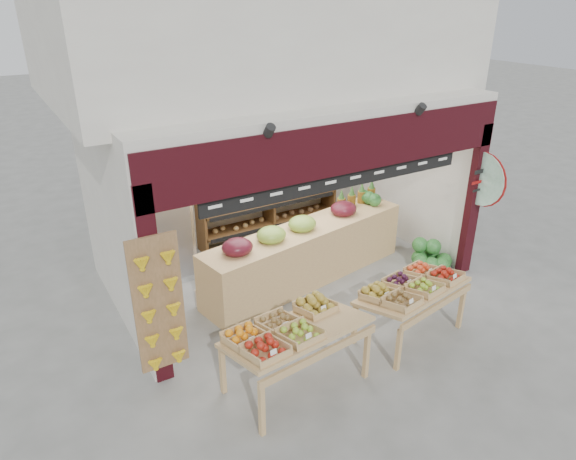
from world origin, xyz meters
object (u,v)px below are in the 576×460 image
(cardboard_stack, at_px, (223,290))
(display_table_left, at_px, (287,331))
(display_table_right, at_px, (412,288))
(refrigerator, at_px, (166,226))
(back_shelving, at_px, (269,185))
(mid_counter, at_px, (306,252))
(watermelon_pile, at_px, (430,257))

(cardboard_stack, xyz_separation_m, display_table_left, (-0.13, -2.23, 0.63))
(display_table_right, bearing_deg, cardboard_stack, 131.29)
(display_table_left, relative_size, display_table_right, 1.07)
(cardboard_stack, bearing_deg, refrigerator, 110.11)
(cardboard_stack, distance_m, display_table_right, 2.97)
(refrigerator, height_order, cardboard_stack, refrigerator)
(back_shelving, bearing_deg, cardboard_stack, -136.08)
(back_shelving, bearing_deg, display_table_left, -116.13)
(cardboard_stack, height_order, display_table_right, display_table_right)
(refrigerator, relative_size, cardboard_stack, 2.02)
(back_shelving, xyz_separation_m, mid_counter, (-0.30, -1.84, -0.56))
(refrigerator, bearing_deg, display_table_right, -56.35)
(cardboard_stack, bearing_deg, watermelon_pile, -13.45)
(mid_counter, bearing_deg, watermelon_pile, -20.19)
(refrigerator, xyz_separation_m, display_table_left, (0.32, -3.46, -0.11))
(display_table_left, distance_m, display_table_right, 2.06)
(back_shelving, xyz_separation_m, cardboard_stack, (-1.82, -1.75, -0.88))
(back_shelving, distance_m, cardboard_stack, 2.68)
(mid_counter, xyz_separation_m, display_table_left, (-1.65, -2.15, 0.31))
(refrigerator, relative_size, display_table_left, 1.05)
(back_shelving, xyz_separation_m, watermelon_pile, (1.85, -2.63, -0.89))
(back_shelving, distance_m, display_table_right, 3.95)
(refrigerator, distance_m, display_table_left, 3.48)
(refrigerator, bearing_deg, display_table_left, -85.88)
(watermelon_pile, bearing_deg, back_shelving, 125.13)
(cardboard_stack, bearing_deg, display_table_left, -93.45)
(refrigerator, relative_size, mid_counter, 0.48)
(display_table_right, distance_m, watermelon_pile, 2.26)
(display_table_right, bearing_deg, back_shelving, 91.49)
(back_shelving, height_order, display_table_right, back_shelving)
(cardboard_stack, relative_size, mid_counter, 0.24)
(display_table_left, xyz_separation_m, display_table_right, (2.06, 0.04, -0.06))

